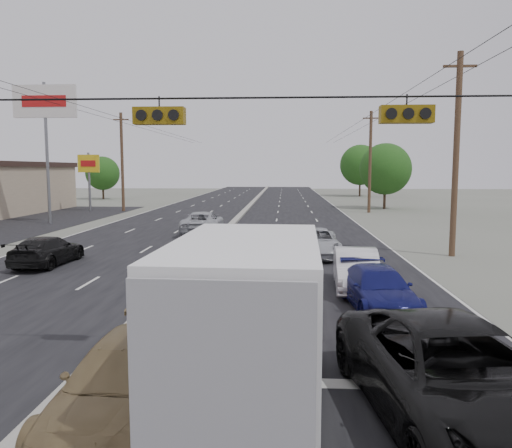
% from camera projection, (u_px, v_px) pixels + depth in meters
% --- Properties ---
extents(ground, '(200.00, 200.00, 0.00)m').
position_uv_depth(ground, '(97.00, 369.00, 10.92)').
color(ground, '#606356').
rests_on(ground, ground).
extents(road_surface, '(20.00, 160.00, 0.02)m').
position_uv_depth(road_surface, '(235.00, 222.00, 40.69)').
color(road_surface, black).
rests_on(road_surface, ground).
extents(center_median, '(0.50, 160.00, 0.20)m').
position_uv_depth(center_median, '(235.00, 221.00, 40.68)').
color(center_median, gray).
rests_on(center_median, ground).
extents(utility_pole_left_c, '(1.60, 0.30, 10.00)m').
position_uv_depth(utility_pole_left_c, '(122.00, 161.00, 50.77)').
color(utility_pole_left_c, '#422D1E').
rests_on(utility_pole_left_c, ground).
extents(utility_pole_right_b, '(1.60, 0.30, 10.00)m').
position_uv_depth(utility_pole_right_b, '(456.00, 154.00, 24.53)').
color(utility_pole_right_b, '#422D1E').
rests_on(utility_pole_right_b, ground).
extents(utility_pole_right_c, '(1.60, 0.30, 10.00)m').
position_uv_depth(utility_pole_right_c, '(370.00, 161.00, 49.33)').
color(utility_pole_right_c, '#422D1E').
rests_on(utility_pole_right_c, ground).
extents(traffic_signals, '(25.00, 0.30, 0.54)m').
position_uv_depth(traffic_signals, '(155.00, 114.00, 10.24)').
color(traffic_signals, black).
rests_on(traffic_signals, ground).
extents(pole_sign_billboard, '(5.00, 0.25, 11.00)m').
position_uv_depth(pole_sign_billboard, '(45.00, 110.00, 38.56)').
color(pole_sign_billboard, slate).
rests_on(pole_sign_billboard, ground).
extents(pole_sign_far, '(2.20, 0.25, 6.00)m').
position_uv_depth(pole_sign_far, '(89.00, 168.00, 51.04)').
color(pole_sign_far, slate).
rests_on(pole_sign_far, ground).
extents(tree_left_far, '(4.80, 4.80, 6.12)m').
position_uv_depth(tree_left_far, '(103.00, 173.00, 71.31)').
color(tree_left_far, '#382619').
rests_on(tree_left_far, ground).
extents(tree_right_mid, '(5.60, 5.60, 7.14)m').
position_uv_depth(tree_right_mid, '(385.00, 169.00, 54.23)').
color(tree_right_mid, '#382619').
rests_on(tree_right_mid, ground).
extents(tree_right_far, '(6.40, 6.40, 8.16)m').
position_uv_depth(tree_right_far, '(360.00, 165.00, 78.91)').
color(tree_right_far, '#382619').
rests_on(tree_right_far, ground).
extents(box_truck, '(2.46, 6.46, 3.24)m').
position_uv_depth(box_truck, '(251.00, 323.00, 8.81)').
color(box_truck, black).
rests_on(box_truck, ground).
extents(tan_sedan, '(2.13, 4.88, 1.40)m').
position_uv_depth(tan_sedan, '(129.00, 381.00, 8.65)').
color(tan_sedan, olive).
rests_on(tan_sedan, ground).
extents(red_sedan, '(1.84, 4.42, 1.42)m').
position_uv_depth(red_sedan, '(245.00, 301.00, 13.81)').
color(red_sedan, '#971609').
rests_on(red_sedan, ground).
extents(black_suv, '(3.69, 6.60, 1.74)m').
position_uv_depth(black_suv, '(457.00, 377.00, 8.40)').
color(black_suv, black).
rests_on(black_suv, ground).
extents(queue_car_a, '(1.90, 3.90, 1.28)m').
position_uv_depth(queue_car_a, '(250.00, 255.00, 21.66)').
color(queue_car_a, black).
rests_on(queue_car_a, ground).
extents(queue_car_b, '(1.77, 4.43, 1.43)m').
position_uv_depth(queue_car_b, '(356.00, 270.00, 18.14)').
color(queue_car_b, white).
rests_on(queue_car_b, ground).
extents(queue_car_c, '(2.29, 4.94, 1.37)m').
position_uv_depth(queue_car_c, '(316.00, 243.00, 24.94)').
color(queue_car_c, '#B2B5BA').
rests_on(queue_car_c, ground).
extents(queue_car_d, '(2.22, 4.62, 1.30)m').
position_uv_depth(queue_car_d, '(378.00, 289.00, 15.45)').
color(queue_car_d, navy).
rests_on(queue_car_d, ground).
extents(oncoming_near, '(2.00, 4.59, 1.31)m').
position_uv_depth(oncoming_near, '(47.00, 251.00, 22.62)').
color(oncoming_near, black).
rests_on(oncoming_near, ground).
extents(oncoming_far, '(2.75, 5.55, 1.51)m').
position_uv_depth(oncoming_far, '(203.00, 223.00, 33.35)').
color(oncoming_far, '#ADB0B5').
rests_on(oncoming_far, ground).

